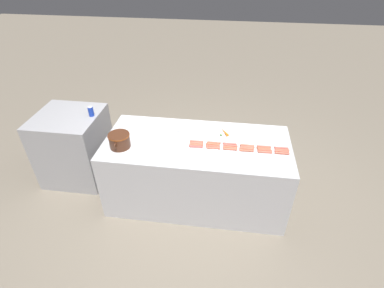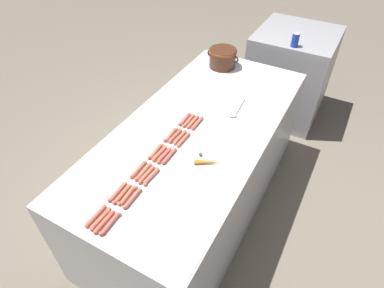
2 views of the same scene
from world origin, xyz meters
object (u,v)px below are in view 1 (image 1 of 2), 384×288
at_px(hot_dog_23, 197,141).
at_px(hot_dog_13, 264,148).
at_px(hot_dog_2, 247,150).
at_px(hot_dog_6, 282,151).
at_px(hot_dog_11, 196,145).
at_px(hot_dog_15, 230,146).
at_px(hot_dog_3, 230,149).
at_px(hot_dog_9, 230,147).
at_px(hot_dog_10, 213,146).
at_px(hot_dog_20, 247,145).
at_px(hot_dog_7, 265,150).
at_px(hot_dog_4, 213,148).
at_px(hot_dog_21, 230,144).
at_px(back_cabinet, 74,146).
at_px(serving_spoon, 178,132).
at_px(hot_dog_0, 282,153).
at_px(hot_dog_12, 282,150).
at_px(hot_dog_17, 196,143).
at_px(hot_dog_1, 265,152).
at_px(carrot, 224,132).
at_px(soda_can, 91,111).
at_px(hot_dog_8, 247,149).
at_px(hot_dog_19, 264,147).
at_px(hot_dog_22, 214,143).
at_px(hot_dog_5, 196,146).
at_px(hot_dog_14, 247,147).
at_px(bean_pot, 119,140).
at_px(hot_dog_16, 213,144).
at_px(hot_dog_18, 281,148).

bearing_deg(hot_dog_23, hot_dog_13, -92.64).
relative_size(hot_dog_2, hot_dog_6, 1.00).
xyz_separation_m(hot_dog_2, hot_dog_11, (0.03, 0.55, 0.00)).
xyz_separation_m(hot_dog_2, hot_dog_15, (0.07, 0.18, 0.00)).
relative_size(hot_dog_3, hot_dog_9, 1.00).
bearing_deg(hot_dog_10, hot_dog_9, -89.66).
bearing_deg(hot_dog_20, hot_dog_7, -109.17).
height_order(hot_dog_4, hot_dog_21, same).
distance_m(back_cabinet, hot_dog_2, 2.31).
relative_size(hot_dog_15, serving_spoon, 0.59).
distance_m(hot_dog_0, hot_dog_3, 0.56).
relative_size(hot_dog_12, hot_dog_13, 1.00).
distance_m(hot_dog_0, hot_dog_4, 0.74).
distance_m(hot_dog_3, hot_dog_4, 0.18).
distance_m(hot_dog_0, hot_dog_17, 0.94).
xyz_separation_m(hot_dog_2, hot_dog_20, (0.10, -0.01, 0.00)).
distance_m(hot_dog_4, hot_dog_21, 0.20).
height_order(hot_dog_0, hot_dog_9, same).
distance_m(hot_dog_12, hot_dog_17, 0.94).
distance_m(hot_dog_1, carrot, 0.56).
distance_m(hot_dog_7, hot_dog_10, 0.57).
distance_m(hot_dog_7, hot_dog_15, 0.37).
relative_size(hot_dog_2, hot_dog_20, 1.00).
height_order(hot_dog_10, soda_can, soda_can).
relative_size(hot_dog_8, hot_dog_19, 1.00).
height_order(hot_dog_4, hot_dog_20, same).
distance_m(hot_dog_11, hot_dog_20, 0.57).
bearing_deg(hot_dog_9, serving_spoon, 69.09).
distance_m(hot_dog_9, hot_dog_10, 0.19).
bearing_deg(carrot, hot_dog_2, -142.61).
bearing_deg(hot_dog_9, hot_dog_21, 7.23).
bearing_deg(hot_dog_15, hot_dog_17, 90.50).
height_order(hot_dog_8, hot_dog_23, same).
distance_m(hot_dog_6, hot_dog_22, 0.74).
height_order(hot_dog_7, hot_dog_20, same).
bearing_deg(hot_dog_5, hot_dog_22, -62.59).
height_order(hot_dog_6, hot_dog_15, same).
bearing_deg(hot_dog_14, hot_dog_0, -99.96).
xyz_separation_m(hot_dog_8, hot_dog_21, (0.06, 0.19, 0.00)).
relative_size(hot_dog_5, hot_dog_12, 1.00).
relative_size(hot_dog_12, hot_dog_21, 1.00).
relative_size(hot_dog_3, bean_pot, 0.53).
xyz_separation_m(hot_dog_10, hot_dog_23, (0.07, 0.19, 0.00)).
bearing_deg(hot_dog_19, hot_dog_16, 93.27).
bearing_deg(hot_dog_4, bean_pot, 95.49).
height_order(hot_dog_19, hot_dog_21, same).
height_order(hot_dog_11, hot_dog_18, same).
distance_m(hot_dog_23, bean_pot, 0.86).
height_order(hot_dog_0, hot_dog_2, same).
height_order(hot_dog_2, hot_dog_18, same).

